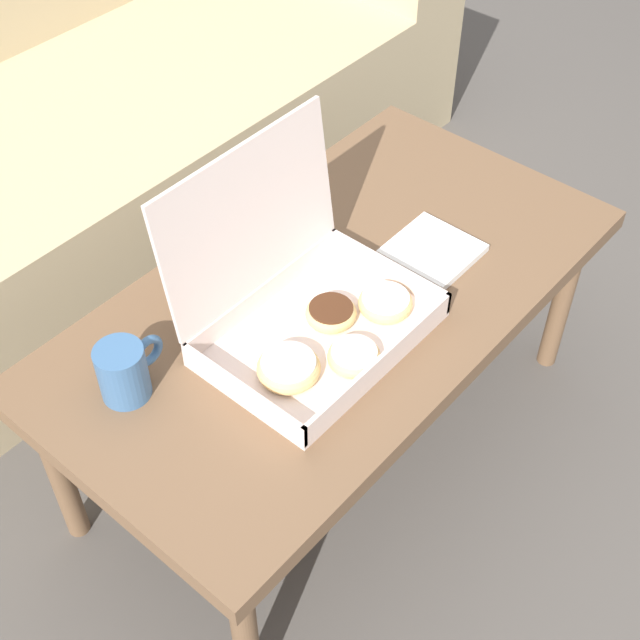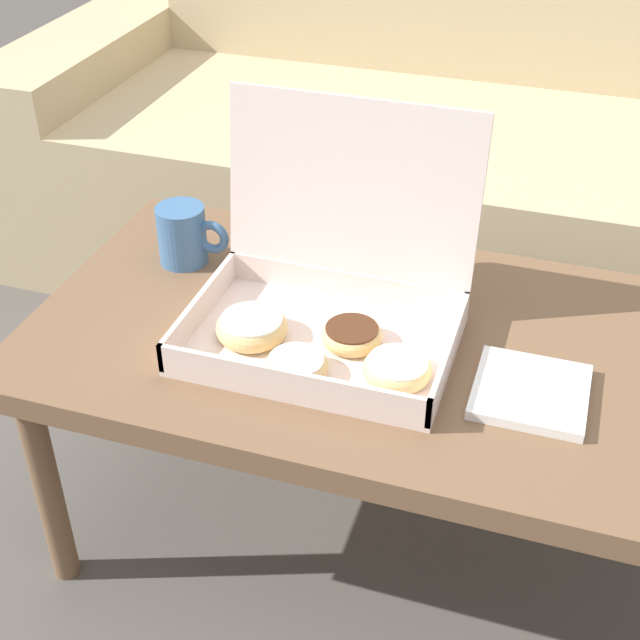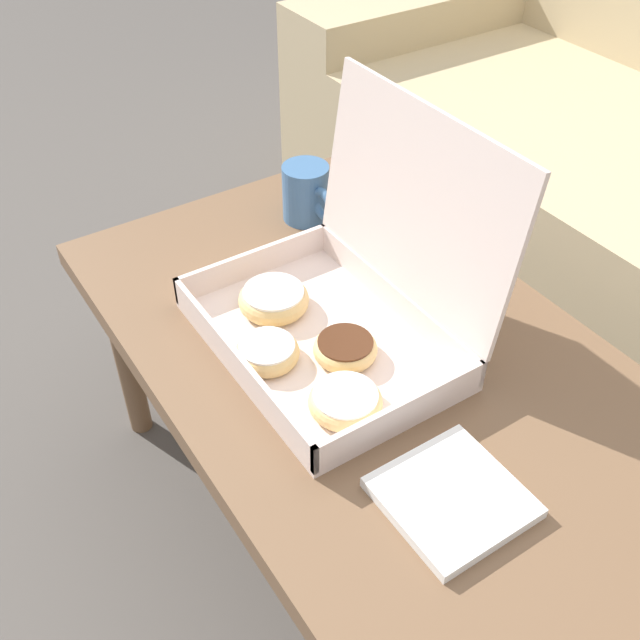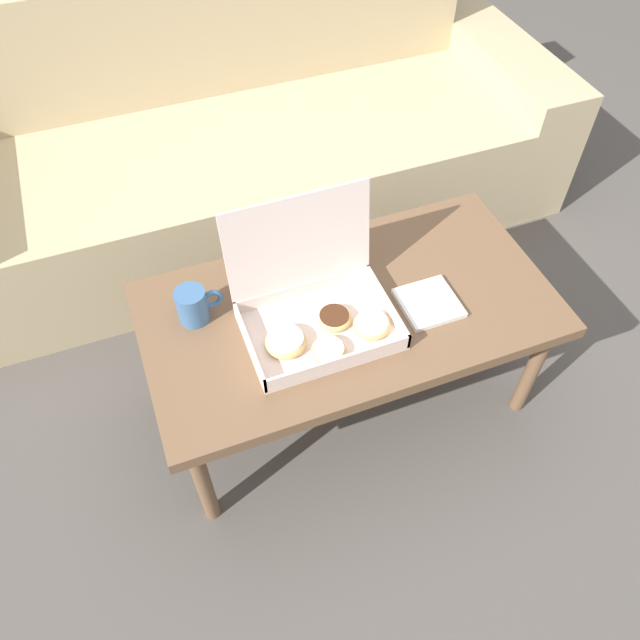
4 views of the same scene
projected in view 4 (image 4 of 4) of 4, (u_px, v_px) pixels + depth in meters
The scene contains 6 objects.
ground_plane at pixel (326, 356), 2.18m from camera, with size 12.00×12.00×0.00m, color #514C47.
couch at pixel (249, 149), 2.45m from camera, with size 2.41×0.88×0.88m.
coffee_table at pixel (348, 315), 1.77m from camera, with size 1.15×0.61×0.45m.
pastry_box at pixel (317, 311), 1.64m from camera, with size 0.40×0.32×0.33m.
coffee_mug at pixel (194, 305), 1.66m from camera, with size 0.13×0.08×0.10m.
napkin_stack at pixel (429, 303), 1.73m from camera, with size 0.16×0.16×0.02m.
Camera 4 is at (-0.48, -1.19, 1.77)m, focal length 35.00 mm.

